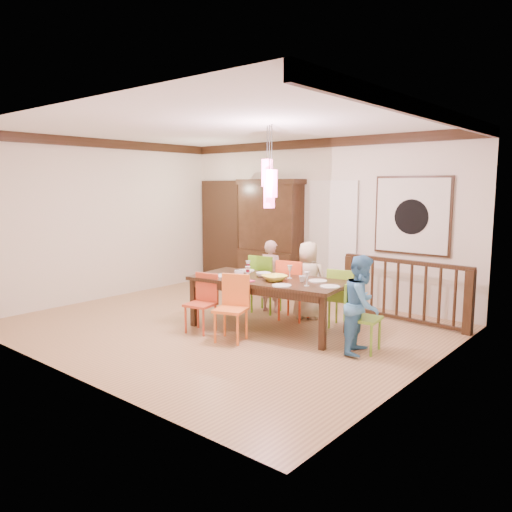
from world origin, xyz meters
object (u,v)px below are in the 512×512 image
Objects in this scene: chair_end_right at (364,313)px; person_far_mid at (308,280)px; chair_far_left at (266,279)px; dining_table at (269,284)px; person_far_left at (271,276)px; person_end_right at (362,304)px; china_hutch at (270,236)px; balustrade at (404,290)px.

person_far_mid reaches higher than chair_end_right.
dining_table is at bearing 121.53° from chair_far_left.
person_end_right reaches higher than person_far_left.
chair_end_right is at bearing 147.18° from person_far_left.
person_far_mid reaches higher than dining_table.
chair_end_right is 0.71× the size of person_far_mid.
china_hutch is 3.72m from person_end_right.
person_end_right is at bearing -178.92° from chair_end_right.
dining_table is at bearing 75.00° from person_end_right.
person_end_right reaches higher than dining_table.
person_far_mid is at bearing 75.66° from dining_table.
person_far_left reaches higher than dining_table.
dining_table is 1.05m from person_far_left.
chair_end_right is 0.72× the size of person_far_left.
china_hutch is 2.05m from person_far_mid.
chair_far_left is 1.61m from china_hutch.
person_far_mid is at bearing 44.31° from person_end_right.
chair_end_right is 1.65m from person_far_mid.
dining_table is 1.52m from chair_end_right.
person_far_mid is at bearing -144.04° from balustrade.
person_far_left is (0.04, 0.07, 0.05)m from chair_far_left.
balustrade is at bearing -165.50° from chair_far_left.
dining_table is 1.08× the size of china_hutch.
chair_far_left is 0.78× the size of person_end_right.
chair_end_right is (1.51, 0.02, -0.18)m from dining_table.
balustrade is 1.72m from person_end_right.
person_far_left is at bearing 61.14° from chair_end_right.
balustrade reaches higher than chair_end_right.
dining_table is 0.87m from person_far_mid.
china_hutch reaches higher than person_far_left.
person_far_mid is (0.09, 0.86, -0.06)m from dining_table.
balustrade is at bearing -1.67° from chair_end_right.
person_end_right is (2.18, -0.82, 0.07)m from chair_far_left.
china_hutch is 2.96m from balustrade.
person_far_mid is at bearing -34.60° from china_hutch.
china_hutch is at bearing -55.66° from person_far_mid.
person_end_right is (1.52, -0.06, -0.06)m from dining_table.
person_end_right is (0.19, -1.71, 0.12)m from balustrade.
chair_far_left reaches higher than chair_end_right.
person_end_right is at bearing -10.30° from dining_table.
person_far_mid is at bearing 177.87° from chair_far_left.
dining_table is 1.98× the size of person_far_left.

